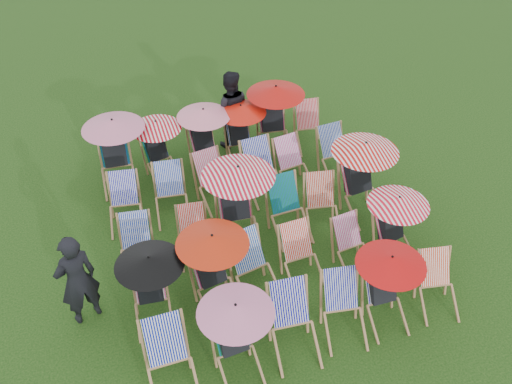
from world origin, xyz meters
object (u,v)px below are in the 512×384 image
object	(u,v)px
deckchair_0	(170,364)
deckchair_29	(310,127)
deckchair_5	(439,286)
person_rear	(230,110)
person_left	(77,280)

from	to	relation	value
deckchair_0	deckchair_29	bearing A→B (deg)	49.42
deckchair_5	person_rear	size ratio (longest dim) A/B	0.52
deckchair_29	person_left	size ratio (longest dim) A/B	0.54
person_left	person_rear	world-z (taller)	person_rear
person_rear	deckchair_0	bearing A→B (deg)	79.37
deckchair_5	person_left	world-z (taller)	person_left
deckchair_29	person_left	world-z (taller)	person_left
deckchair_0	person_rear	bearing A→B (deg)	65.03
person_left	person_rear	bearing A→B (deg)	-152.63
deckchair_5	person_left	size ratio (longest dim) A/B	0.54
deckchair_5	person_rear	xyz separation A→B (m)	(-1.61, 5.11, 0.42)
deckchair_0	person_left	world-z (taller)	person_left
deckchair_0	person_left	bearing A→B (deg)	121.89
deckchair_0	deckchair_5	distance (m)	4.09
person_left	person_rear	size ratio (longest dim) A/B	0.96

